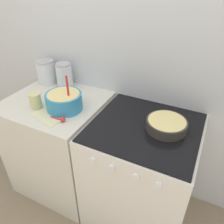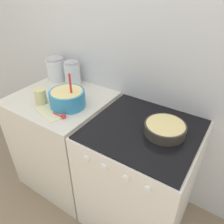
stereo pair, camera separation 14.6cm
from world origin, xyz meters
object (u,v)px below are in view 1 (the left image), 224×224
object	(u,v)px
baking_pan	(166,125)
storage_jar_left	(47,73)
mixing_bowl	(64,100)
stove	(140,173)
tin_can	(35,101)
storage_jar_middle	(65,77)

from	to	relation	value
baking_pan	storage_jar_left	world-z (taller)	storage_jar_left
storage_jar_left	mixing_bowl	bearing A→B (deg)	-36.11
stove	tin_can	world-z (taller)	tin_can
mixing_bowl	tin_can	xyz separation A→B (m)	(-0.20, -0.08, -0.01)
baking_pan	storage_jar_middle	distance (m)	0.96
stove	storage_jar_middle	xyz separation A→B (m)	(-0.80, 0.24, 0.54)
mixing_bowl	storage_jar_middle	xyz separation A→B (m)	(-0.21, 0.30, 0.02)
stove	storage_jar_middle	world-z (taller)	storage_jar_middle
storage_jar_left	storage_jar_middle	world-z (taller)	storage_jar_middle
stove	storage_jar_left	world-z (taller)	storage_jar_left
stove	storage_jar_left	xyz separation A→B (m)	(-1.00, 0.24, 0.54)
mixing_bowl	tin_can	distance (m)	0.21
storage_jar_middle	mixing_bowl	bearing A→B (deg)	-54.32
storage_jar_middle	tin_can	size ratio (longest dim) A/B	1.85
storage_jar_middle	tin_can	world-z (taller)	storage_jar_middle
baking_pan	storage_jar_left	size ratio (longest dim) A/B	1.26
stove	mixing_bowl	bearing A→B (deg)	-174.46
stove	baking_pan	distance (m)	0.50
baking_pan	storage_jar_middle	world-z (taller)	storage_jar_middle
stove	mixing_bowl	xyz separation A→B (m)	(-0.59, -0.06, 0.52)
mixing_bowl	storage_jar_left	world-z (taller)	mixing_bowl
mixing_bowl	storage_jar_left	bearing A→B (deg)	143.89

